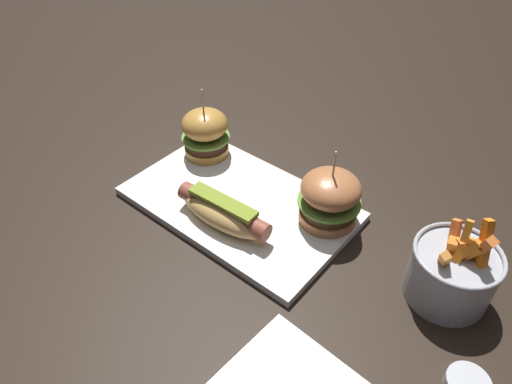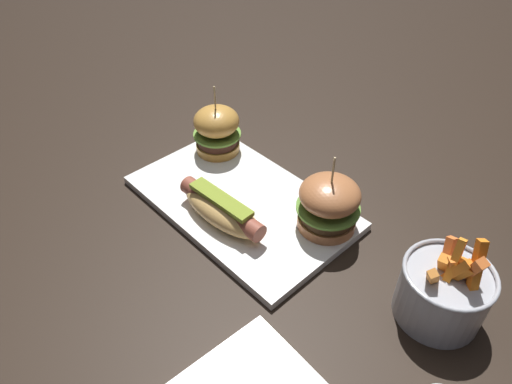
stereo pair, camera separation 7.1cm
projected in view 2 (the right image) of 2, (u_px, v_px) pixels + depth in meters
ground_plane at (241, 205)px, 0.81m from camera, size 3.00×3.00×0.00m
platter_main at (241, 202)px, 0.81m from camera, size 0.38×0.23×0.01m
hot_dog at (221, 209)px, 0.75m from camera, size 0.17×0.07×0.05m
slider_left at (217, 129)px, 0.88m from camera, size 0.09×0.09×0.14m
slider_right at (329, 204)px, 0.72m from camera, size 0.10×0.10×0.14m
fries_bucket at (443, 291)px, 0.61m from camera, size 0.12×0.12×0.14m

